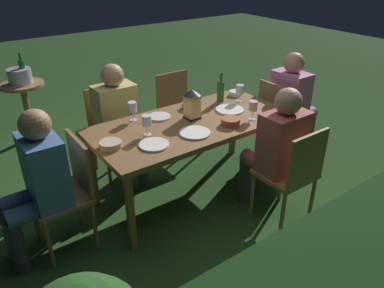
{
  "coord_description": "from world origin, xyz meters",
  "views": [
    {
      "loc": [
        1.71,
        2.37,
        2.05
      ],
      "look_at": [
        0.0,
        0.0,
        0.51
      ],
      "focal_mm": 34.6,
      "sensor_mm": 36.0,
      "label": 1
    }
  ],
  "objects": [
    {
      "name": "ice_bucket",
      "position": [
        0.91,
        -2.08,
        0.79
      ],
      "size": [
        0.26,
        0.26,
        0.34
      ],
      "color": "#B2B7BF",
      "rests_on": "side_table"
    },
    {
      "name": "bowl_olives",
      "position": [
        -0.23,
        0.24,
        0.76
      ],
      "size": [
        0.16,
        0.16,
        0.06
      ],
      "color": "#9E5138",
      "rests_on": "dining_table"
    },
    {
      "name": "dining_table",
      "position": [
        0.0,
        0.0,
        0.68
      ],
      "size": [
        1.76,
        0.85,
        0.73
      ],
      "color": "brown",
      "rests_on": "ground"
    },
    {
      "name": "wine_glass_a",
      "position": [
        -0.66,
        -0.12,
        0.85
      ],
      "size": [
        0.08,
        0.08,
        0.17
      ],
      "color": "silver",
      "rests_on": "dining_table"
    },
    {
      "name": "plate_b",
      "position": [
        -0.43,
        0.0,
        0.74
      ],
      "size": [
        0.26,
        0.26,
        0.01
      ],
      "primitive_type": "cylinder",
      "color": "white",
      "rests_on": "dining_table"
    },
    {
      "name": "chair_side_left_a",
      "position": [
        -0.4,
        -0.82,
        0.49
      ],
      "size": [
        0.42,
        0.4,
        0.87
      ],
      "color": "brown",
      "rests_on": "ground"
    },
    {
      "name": "side_table",
      "position": [
        0.92,
        -2.08,
        0.46
      ],
      "size": [
        0.49,
        0.49,
        0.69
      ],
      "color": "#937047",
      "rests_on": "ground"
    },
    {
      "name": "chair_side_right_a",
      "position": [
        -0.4,
        0.82,
        0.49
      ],
      "size": [
        0.42,
        0.4,
        0.87
      ],
      "color": "brown",
      "rests_on": "ground"
    },
    {
      "name": "plate_a",
      "position": [
        0.49,
        0.19,
        0.74
      ],
      "size": [
        0.23,
        0.23,
        0.01
      ],
      "primitive_type": "cylinder",
      "color": "white",
      "rests_on": "dining_table"
    },
    {
      "name": "chair_side_left_b",
      "position": [
        0.4,
        -0.82,
        0.49
      ],
      "size": [
        0.42,
        0.4,
        0.87
      ],
      "color": "brown",
      "rests_on": "ground"
    },
    {
      "name": "person_in_pink",
      "position": [
        -1.33,
        0.0,
        0.64
      ],
      "size": [
        0.48,
        0.38,
        1.15
      ],
      "color": "#C675A3",
      "rests_on": "ground"
    },
    {
      "name": "chair_head_far",
      "position": [
        1.13,
        0.0,
        0.49
      ],
      "size": [
        0.4,
        0.42,
        0.87
      ],
      "color": "brown",
      "rests_on": "ground"
    },
    {
      "name": "ground_plane",
      "position": [
        0.0,
        0.0,
        0.0
      ],
      "size": [
        16.0,
        16.0,
        0.0
      ],
      "primitive_type": "plane",
      "color": "#26471E"
    },
    {
      "name": "bowl_salad",
      "position": [
        -0.15,
        -0.27,
        0.76
      ],
      "size": [
        0.13,
        0.13,
        0.05
      ],
      "color": "#9E5138",
      "rests_on": "dining_table"
    },
    {
      "name": "green_bottle_on_table",
      "position": [
        -0.5,
        -0.23,
        0.84
      ],
      "size": [
        0.07,
        0.07,
        0.29
      ],
      "color": "#1E5B2D",
      "rests_on": "dining_table"
    },
    {
      "name": "lantern_centerpiece",
      "position": [
        -0.04,
        -0.06,
        0.88
      ],
      "size": [
        0.15,
        0.15,
        0.27
      ],
      "color": "black",
      "rests_on": "dining_table"
    },
    {
      "name": "wine_glass_c",
      "position": [
        -0.71,
        0.35,
        0.85
      ],
      "size": [
        0.08,
        0.08,
        0.17
      ],
      "color": "silver",
      "rests_on": "dining_table"
    },
    {
      "name": "person_in_rust",
      "position": [
        -0.4,
        0.62,
        0.64
      ],
      "size": [
        0.38,
        0.47,
        1.15
      ],
      "color": "#9E4C47",
      "rests_on": "ground"
    },
    {
      "name": "chair_head_near",
      "position": [
        -1.13,
        0.0,
        0.49
      ],
      "size": [
        0.4,
        0.42,
        0.87
      ],
      "color": "brown",
      "rests_on": "ground"
    },
    {
      "name": "bowl_bread",
      "position": [
        -0.74,
        -0.27,
        0.76
      ],
      "size": [
        0.12,
        0.12,
        0.04
      ],
      "color": "silver",
      "rests_on": "dining_table"
    },
    {
      "name": "wine_glass_b",
      "position": [
        0.4,
        -0.32,
        0.85
      ],
      "size": [
        0.08,
        0.08,
        0.17
      ],
      "color": "silver",
      "rests_on": "dining_table"
    },
    {
      "name": "person_in_mustard",
      "position": [
        0.4,
        -0.62,
        0.64
      ],
      "size": [
        0.38,
        0.47,
        1.15
      ],
      "color": "tan",
      "rests_on": "ground"
    },
    {
      "name": "person_in_blue",
      "position": [
        1.33,
        0.0,
        0.64
      ],
      "size": [
        0.48,
        0.38,
        1.15
      ],
      "color": "#426699",
      "rests_on": "ground"
    },
    {
      "name": "wine_glass_d",
      "position": [
        0.44,
        -0.0,
        0.85
      ],
      "size": [
        0.08,
        0.08,
        0.17
      ],
      "color": "silver",
      "rests_on": "dining_table"
    },
    {
      "name": "wine_glass_e",
      "position": [
        -0.46,
        0.27,
        0.85
      ],
      "size": [
        0.08,
        0.08,
        0.17
      ],
      "color": "silver",
      "rests_on": "dining_table"
    },
    {
      "name": "plate_d",
      "position": [
        0.12,
        0.2,
        0.74
      ],
      "size": [
        0.25,
        0.25,
        0.01
      ],
      "primitive_type": "cylinder",
      "color": "white",
      "rests_on": "dining_table"
    },
    {
      "name": "bowl_dip",
      "position": [
        0.77,
        0.02,
        0.76
      ],
      "size": [
        0.17,
        0.17,
        0.05
      ],
      "color": "#BCAD8E",
      "rests_on": "dining_table"
    },
    {
      "name": "plate_c",
      "position": [
        0.18,
        -0.24,
        0.74
      ],
      "size": [
        0.2,
        0.2,
        0.01
      ],
      "primitive_type": "cylinder",
      "color": "silver",
      "rests_on": "dining_table"
    }
  ]
}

